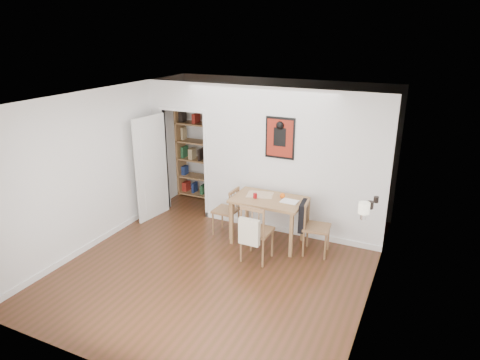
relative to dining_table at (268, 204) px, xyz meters
The scene contains 15 objects.
ground 1.19m from the dining_table, 114.27° to the right, with size 5.20×5.20×0.00m, color #512A1A.
room_shell 0.81m from the dining_table, 121.45° to the left, with size 5.20×5.20×5.20m.
dining_table is the anchor object (origin of this frame).
chair_left 0.85m from the dining_table, behind, with size 0.45×0.45×0.88m.
chair_right 0.88m from the dining_table, ahead, with size 0.56×0.50×0.91m.
chair_front 0.67m from the dining_table, 84.64° to the right, with size 0.50×0.56×0.97m.
bookshelf 2.62m from the dining_table, 147.48° to the left, with size 0.88×0.35×2.08m.
fireplace 1.88m from the dining_table, 19.23° to the right, with size 0.45×1.25×1.16m.
red_glass 0.26m from the dining_table, 161.78° to the right, with size 0.07×0.07×0.09m, color maroon.
orange_fruit 0.28m from the dining_table, 30.12° to the left, with size 0.09×0.09×0.09m, color #FF640D.
placemat 0.24m from the dining_table, 151.27° to the left, with size 0.44×0.33×0.00m, color beige.
notebook 0.39m from the dining_table, ahead, with size 0.28×0.20×0.01m, color white.
mantel_lamp 2.02m from the dining_table, 29.12° to the right, with size 0.15×0.15×0.23m.
ceramic_jar_a 1.87m from the dining_table, 17.59° to the right, with size 0.09×0.09×0.11m, color black.
ceramic_jar_b 1.85m from the dining_table, ahead, with size 0.07×0.07×0.09m, color black.
Camera 1 is at (2.78, -5.35, 3.51)m, focal length 32.00 mm.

